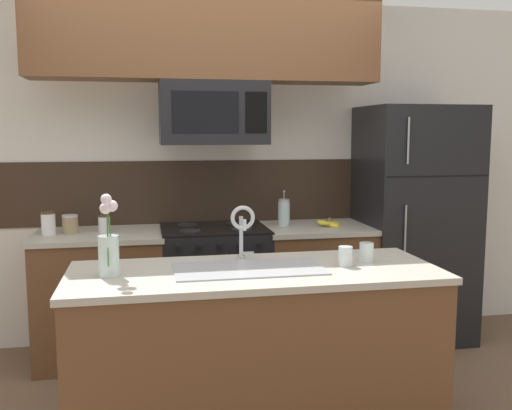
{
  "coord_description": "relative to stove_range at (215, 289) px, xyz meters",
  "views": [
    {
      "loc": [
        -0.48,
        -3.15,
        1.6
      ],
      "look_at": [
        0.19,
        0.27,
        1.16
      ],
      "focal_mm": 40.0,
      "sensor_mm": 36.0,
      "label": 1
    }
  ],
  "objects": [
    {
      "name": "island_counter",
      "position": [
        0.06,
        -1.25,
        -0.01
      ],
      "size": [
        1.89,
        0.74,
        0.91
      ],
      "color": "brown",
      "rests_on": "ground"
    },
    {
      "name": "rear_partition",
      "position": [
        0.3,
        0.38,
        0.84
      ],
      "size": [
        5.2,
        0.1,
        2.6
      ],
      "primitive_type": "cube",
      "color": "silver",
      "rests_on": "ground"
    },
    {
      "name": "splash_band",
      "position": [
        -0.0,
        0.32,
        0.69
      ],
      "size": [
        3.25,
        0.01,
        0.48
      ],
      "primitive_type": "cube",
      "color": "#332319",
      "rests_on": "rear_partition"
    },
    {
      "name": "stove_range",
      "position": [
        0.0,
        0.0,
        0.0
      ],
      "size": [
        0.76,
        0.64,
        0.93
      ],
      "color": "black",
      "rests_on": "ground"
    },
    {
      "name": "storage_jar_tall",
      "position": [
        -1.14,
        -0.0,
        0.53
      ],
      "size": [
        0.09,
        0.09,
        0.16
      ],
      "color": "silver",
      "rests_on": "back_counter_left"
    },
    {
      "name": "banana_bunch",
      "position": [
        0.85,
        -0.06,
        0.47
      ],
      "size": [
        0.19,
        0.16,
        0.08
      ],
      "color": "yellow",
      "rests_on": "back_counter_right"
    },
    {
      "name": "kitchen_sink",
      "position": [
        0.03,
        -1.25,
        0.38
      ],
      "size": [
        0.76,
        0.39,
        0.16
      ],
      "color": "#ADAFB5",
      "rests_on": "island_counter"
    },
    {
      "name": "flower_vase",
      "position": [
        -0.66,
        -1.26,
        0.58
      ],
      "size": [
        0.1,
        0.14,
        0.41
      ],
      "color": "silver",
      "rests_on": "island_counter"
    },
    {
      "name": "ground_plane",
      "position": [
        -0.0,
        -0.9,
        -0.46
      ],
      "size": [
        10.0,
        10.0,
        0.0
      ],
      "primitive_type": "plane",
      "color": "brown"
    },
    {
      "name": "upper_cabinet_band",
      "position": [
        -0.04,
        -0.05,
        1.79
      ],
      "size": [
        2.39,
        0.34,
        0.6
      ],
      "primitive_type": "cube",
      "color": "brown"
    },
    {
      "name": "microwave",
      "position": [
        0.0,
        -0.02,
        1.28
      ],
      "size": [
        0.74,
        0.4,
        0.43
      ],
      "color": "black"
    },
    {
      "name": "spare_glass",
      "position": [
        0.68,
        -1.2,
        0.5
      ],
      "size": [
        0.08,
        0.08,
        0.1
      ],
      "color": "silver",
      "rests_on": "island_counter"
    },
    {
      "name": "back_counter_left",
      "position": [
        -0.81,
        0.0,
        -0.01
      ],
      "size": [
        0.89,
        0.65,
        0.91
      ],
      "color": "brown",
      "rests_on": "ground"
    },
    {
      "name": "french_press",
      "position": [
        0.54,
        0.06,
        0.55
      ],
      "size": [
        0.09,
        0.09,
        0.27
      ],
      "color": "silver",
      "rests_on": "back_counter_right"
    },
    {
      "name": "back_counter_right",
      "position": [
        0.77,
        0.0,
        -0.01
      ],
      "size": [
        0.81,
        0.65,
        0.91
      ],
      "color": "brown",
      "rests_on": "ground"
    },
    {
      "name": "storage_jar_medium",
      "position": [
        -1.0,
        0.03,
        0.51
      ],
      "size": [
        0.11,
        0.11,
        0.13
      ],
      "color": "#997F5B",
      "rests_on": "back_counter_left"
    },
    {
      "name": "sink_faucet",
      "position": [
        0.03,
        -1.06,
        0.65
      ],
      "size": [
        0.14,
        0.14,
        0.31
      ],
      "color": "#B7BABF",
      "rests_on": "island_counter"
    },
    {
      "name": "drinking_glass",
      "position": [
        0.54,
        -1.27,
        0.5
      ],
      "size": [
        0.07,
        0.07,
        0.1
      ],
      "color": "silver",
      "rests_on": "island_counter"
    },
    {
      "name": "refrigerator",
      "position": [
        1.56,
        0.02,
        0.44
      ],
      "size": [
        0.81,
        0.74,
        1.8
      ],
      "color": "black",
      "rests_on": "ground"
    },
    {
      "name": "storage_jar_short",
      "position": [
        -0.77,
        0.03,
        0.51
      ],
      "size": [
        0.08,
        0.08,
        0.12
      ],
      "color": "silver",
      "rests_on": "back_counter_left"
    }
  ]
}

